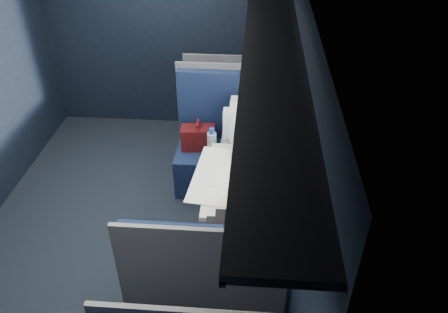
# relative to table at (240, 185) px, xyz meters

# --- Properties ---
(ground) EXTENTS (2.80, 4.20, 0.01)m
(ground) POSITION_rel_table_xyz_m (-1.03, 0.00, -0.67)
(ground) COLOR black
(room_shell) EXTENTS (3.00, 4.40, 2.40)m
(room_shell) POSITION_rel_table_xyz_m (-1.01, 0.00, 0.81)
(room_shell) COLOR black
(room_shell) RESTS_ON ground
(table) EXTENTS (0.62, 1.00, 0.74)m
(table) POSITION_rel_table_xyz_m (0.00, 0.00, 0.00)
(table) COLOR #54565E
(table) RESTS_ON ground
(seat_bay_near) EXTENTS (1.04, 0.62, 1.26)m
(seat_bay_near) POSITION_rel_table_xyz_m (-0.20, 0.87, -0.24)
(seat_bay_near) COLOR black
(seat_bay_near) RESTS_ON ground
(seat_bay_far) EXTENTS (1.04, 0.62, 1.26)m
(seat_bay_far) POSITION_rel_table_xyz_m (-0.18, -0.87, -0.25)
(seat_bay_far) COLOR black
(seat_bay_far) RESTS_ON ground
(seat_row_front) EXTENTS (1.04, 0.51, 1.16)m
(seat_row_front) POSITION_rel_table_xyz_m (-0.18, 1.80, -0.25)
(seat_row_front) COLOR black
(seat_row_front) RESTS_ON ground
(man) EXTENTS (0.53, 0.56, 1.32)m
(man) POSITION_rel_table_xyz_m (0.07, 0.70, 0.06)
(man) COLOR black
(man) RESTS_ON ground
(woman) EXTENTS (0.53, 0.56, 1.32)m
(woman) POSITION_rel_table_xyz_m (0.07, -0.71, 0.06)
(woman) COLOR black
(woman) RESTS_ON ground
(papers) EXTENTS (0.62, 0.83, 0.01)m
(papers) POSITION_rel_table_xyz_m (-0.11, 0.02, 0.08)
(papers) COLOR white
(papers) RESTS_ON table
(laptop) EXTENTS (0.26, 0.34, 0.24)m
(laptop) POSITION_rel_table_xyz_m (0.17, 0.05, 0.14)
(laptop) COLOR silver
(laptop) RESTS_ON table
(bottle_small) EXTENTS (0.07, 0.07, 0.23)m
(bottle_small) POSITION_rel_table_xyz_m (0.30, 0.22, 0.18)
(bottle_small) COLOR silver
(bottle_small) RESTS_ON table
(cup) EXTENTS (0.07, 0.07, 0.09)m
(cup) POSITION_rel_table_xyz_m (0.26, 0.30, 0.12)
(cup) COLOR white
(cup) RESTS_ON table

